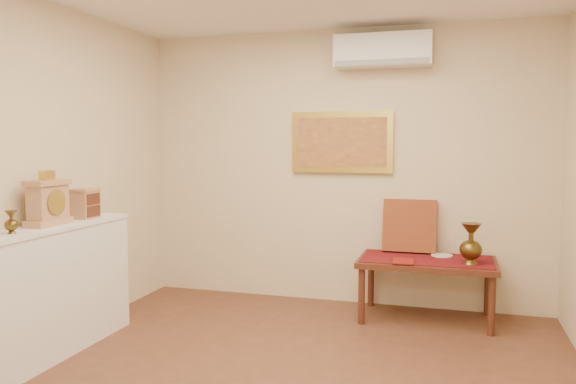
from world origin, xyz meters
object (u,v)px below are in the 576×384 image
at_px(brass_urn_tall, 471,239).
at_px(mantel_clock, 48,202).
at_px(wooden_chest, 85,203).
at_px(display_ledge, 29,298).
at_px(low_table, 427,267).

xyz_separation_m(brass_urn_tall, mantel_clock, (-3.04, -1.52, 0.38)).
height_order(brass_urn_tall, wooden_chest, wooden_chest).
relative_size(display_ledge, low_table, 1.68).
distance_m(display_ledge, mantel_clock, 0.71).
bearing_deg(mantel_clock, brass_urn_tall, 26.55).
xyz_separation_m(display_ledge, low_table, (2.67, 1.88, -0.01)).
bearing_deg(brass_urn_tall, wooden_chest, -160.04).
height_order(display_ledge, low_table, display_ledge).
bearing_deg(display_ledge, low_table, 35.10).
bearing_deg(low_table, display_ledge, -144.90).
relative_size(display_ledge, mantel_clock, 4.93).
xyz_separation_m(mantel_clock, wooden_chest, (0.01, 0.42, -0.05)).
relative_size(brass_urn_tall, low_table, 0.36).
distance_m(display_ledge, low_table, 3.27).
relative_size(brass_urn_tall, wooden_chest, 1.76).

